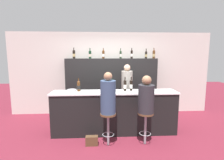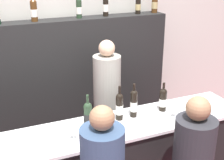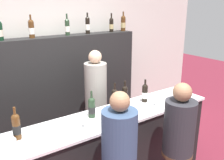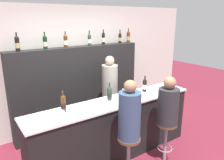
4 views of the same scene
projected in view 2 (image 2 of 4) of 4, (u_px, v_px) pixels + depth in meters
wall_back at (55, 55)px, 4.00m from camera, size 6.40×0.05×2.60m
back_bar_cabinet at (61, 90)px, 3.96m from camera, size 2.80×0.28×1.79m
wine_bottle_counter_1 at (88, 114)px, 2.81m from camera, size 0.08×0.08×0.31m
wine_bottle_counter_2 at (119, 106)px, 2.91m from camera, size 0.07×0.07×0.34m
wine_bottle_counter_3 at (134, 103)px, 2.97m from camera, size 0.07×0.07×0.34m
wine_bottle_counter_4 at (163, 99)px, 3.09m from camera, size 0.08×0.08×0.30m
wine_bottle_backbar_2 at (34, 10)px, 3.50m from camera, size 0.08×0.08×0.31m
wine_bottle_backbar_3 at (79, 8)px, 3.69m from camera, size 0.07×0.07×0.31m
wine_bottle_backbar_4 at (106, 5)px, 3.81m from camera, size 0.07×0.07×0.32m
wine_bottle_backbar_5 at (138, 5)px, 3.98m from camera, size 0.07×0.07×0.30m
wine_bottle_backbar_6 at (155, 3)px, 4.07m from camera, size 0.08×0.08×0.32m
wine_glass_0 at (73, 129)px, 2.59m from camera, size 0.06×0.06×0.14m
wine_glass_1 at (176, 109)px, 2.96m from camera, size 0.07×0.07×0.13m
guest_seated_right at (194, 148)px, 2.51m from camera, size 0.33×0.33×0.78m
bartender at (107, 112)px, 3.68m from camera, size 0.31×0.31×1.63m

